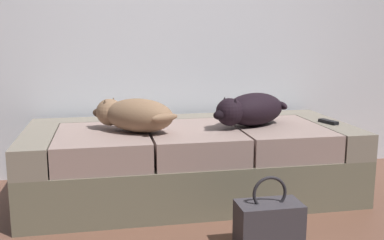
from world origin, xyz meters
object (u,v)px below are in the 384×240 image
(dog_dark, at_px, (250,110))
(handbag, at_px, (269,225))
(couch, at_px, (191,161))
(tv_remote, at_px, (328,122))
(dog_tan, at_px, (134,115))

(dog_dark, bearing_deg, handbag, -100.85)
(couch, height_order, tv_remote, tv_remote)
(dog_dark, xyz_separation_m, tv_remote, (0.55, -0.02, -0.10))
(tv_remote, height_order, handbag, tv_remote)
(dog_tan, height_order, dog_dark, dog_dark)
(couch, distance_m, dog_dark, 0.52)
(tv_remote, relative_size, handbag, 0.40)
(couch, distance_m, dog_tan, 0.51)
(dog_tan, height_order, handbag, dog_tan)
(dog_dark, distance_m, tv_remote, 0.55)
(couch, bearing_deg, dog_tan, -165.59)
(dog_tan, xyz_separation_m, handbag, (0.61, -0.75, -0.44))
(dog_dark, bearing_deg, couch, 170.17)
(handbag, bearing_deg, dog_dark, 79.15)
(dog_dark, relative_size, handbag, 1.57)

